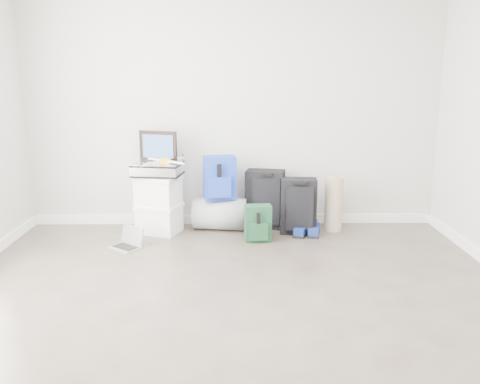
{
  "coord_description": "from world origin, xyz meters",
  "views": [
    {
      "loc": [
        -0.01,
        -3.05,
        1.67
      ],
      "look_at": [
        0.07,
        1.9,
        0.5
      ],
      "focal_mm": 38.0,
      "sensor_mm": 36.0,
      "label": 1
    }
  ],
  "objects_px": {
    "boxes_stack": "(159,204)",
    "duffel_bag": "(220,214)",
    "briefcase": "(158,169)",
    "carry_on": "(298,206)",
    "large_suitcase": "(265,199)",
    "laptop": "(128,242)"
  },
  "relations": [
    {
      "from": "large_suitcase",
      "to": "laptop",
      "type": "distance_m",
      "value": 1.56
    },
    {
      "from": "boxes_stack",
      "to": "duffel_bag",
      "type": "relative_size",
      "value": 1.1
    },
    {
      "from": "duffel_bag",
      "to": "laptop",
      "type": "xyz_separation_m",
      "value": [
        -0.89,
        -0.58,
        -0.12
      ]
    },
    {
      "from": "duffel_bag",
      "to": "laptop",
      "type": "relative_size",
      "value": 1.59
    },
    {
      "from": "carry_on",
      "to": "briefcase",
      "type": "bearing_deg",
      "value": -177.32
    },
    {
      "from": "large_suitcase",
      "to": "duffel_bag",
      "type": "bearing_deg",
      "value": -157.95
    },
    {
      "from": "boxes_stack",
      "to": "laptop",
      "type": "distance_m",
      "value": 0.6
    },
    {
      "from": "boxes_stack",
      "to": "duffel_bag",
      "type": "bearing_deg",
      "value": 28.32
    },
    {
      "from": "duffel_bag",
      "to": "carry_on",
      "type": "distance_m",
      "value": 0.86
    },
    {
      "from": "boxes_stack",
      "to": "duffel_bag",
      "type": "height_order",
      "value": "boxes_stack"
    },
    {
      "from": "laptop",
      "to": "carry_on",
      "type": "bearing_deg",
      "value": 52.09
    },
    {
      "from": "laptop",
      "to": "boxes_stack",
      "type": "bearing_deg",
      "value": 101.05
    },
    {
      "from": "briefcase",
      "to": "duffel_bag",
      "type": "distance_m",
      "value": 0.83
    },
    {
      "from": "boxes_stack",
      "to": "carry_on",
      "type": "height_order",
      "value": "boxes_stack"
    },
    {
      "from": "boxes_stack",
      "to": "duffel_bag",
      "type": "distance_m",
      "value": 0.67
    },
    {
      "from": "boxes_stack",
      "to": "briefcase",
      "type": "bearing_deg",
      "value": 0.0
    },
    {
      "from": "large_suitcase",
      "to": "carry_on",
      "type": "xyz_separation_m",
      "value": [
        0.34,
        -0.23,
        -0.02
      ]
    },
    {
      "from": "briefcase",
      "to": "laptop",
      "type": "xyz_separation_m",
      "value": [
        -0.24,
        -0.48,
        -0.64
      ]
    },
    {
      "from": "large_suitcase",
      "to": "carry_on",
      "type": "bearing_deg",
      "value": -20.81
    },
    {
      "from": "duffel_bag",
      "to": "large_suitcase",
      "type": "distance_m",
      "value": 0.52
    },
    {
      "from": "boxes_stack",
      "to": "briefcase",
      "type": "distance_m",
      "value": 0.38
    },
    {
      "from": "laptop",
      "to": "large_suitcase",
      "type": "bearing_deg",
      "value": 63.44
    }
  ]
}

